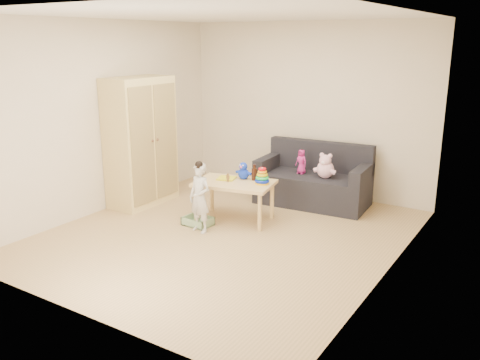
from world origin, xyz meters
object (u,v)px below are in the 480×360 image
Objects in this scene: sofa at (312,189)px; play_table at (234,201)px; wardrobe at (141,142)px; toddler at (200,199)px.

sofa is 1.56× the size of play_table.
wardrobe reaches higher than sofa.
wardrobe is 1.68m from play_table.
play_table is at bearing 86.23° from toddler.
wardrobe reaches higher than toddler.
sofa is 1.92m from toddler.
wardrobe is at bearing -176.81° from play_table.
play_table is at bearing -120.40° from sofa.
wardrobe reaches higher than play_table.
toddler is (-0.14, -0.58, 0.16)m from play_table.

